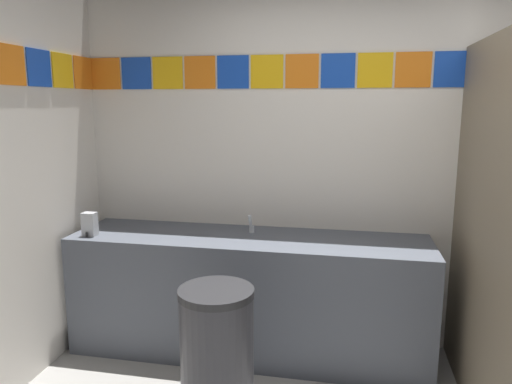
% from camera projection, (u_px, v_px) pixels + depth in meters
% --- Properties ---
extents(wall_back, '(4.34, 0.09, 2.64)m').
position_uv_depth(wall_back, '(389.00, 160.00, 3.26)').
color(wall_back, silver).
rests_on(wall_back, ground_plane).
extents(vanity_counter, '(2.41, 0.60, 0.82)m').
position_uv_depth(vanity_counter, '(249.00, 294.00, 3.28)').
color(vanity_counter, '#4C515B').
rests_on(vanity_counter, ground_plane).
extents(faucet_center, '(0.04, 0.10, 0.14)m').
position_uv_depth(faucet_center, '(251.00, 226.00, 3.28)').
color(faucet_center, silver).
rests_on(faucet_center, vanity_counter).
extents(soap_dispenser, '(0.09, 0.09, 0.16)m').
position_uv_depth(soap_dispenser, '(90.00, 224.00, 3.21)').
color(soap_dispenser, '#B7BABF').
rests_on(soap_dispenser, vanity_counter).
extents(trash_bin, '(0.41, 0.41, 0.75)m').
position_uv_depth(trash_bin, '(217.00, 354.00, 2.57)').
color(trash_bin, '#333338').
rests_on(trash_bin, ground_plane).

